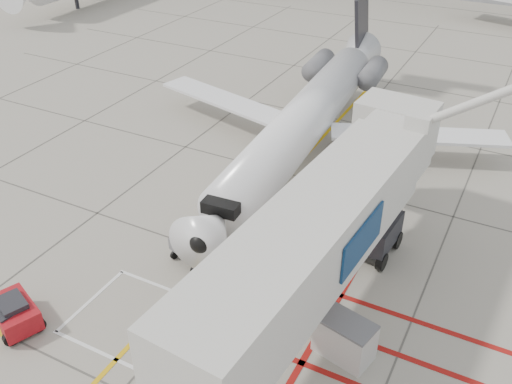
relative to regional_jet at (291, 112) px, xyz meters
The scene contains 9 objects.
ground_plane 12.67m from the regional_jet, 84.95° to the right, with size 260.00×260.00×0.00m, color gray.
regional_jet is the anchor object (origin of this frame).
jet_bridge 12.13m from the regional_jet, 62.53° to the right, with size 9.27×19.57×7.83m, color silver, non-canonical shape.
pushback_tug 16.39m from the regional_jet, 106.43° to the right, with size 2.24×1.40×1.30m, color #A30F17, non-canonical shape.
spill_bin 16.75m from the regional_jet, 106.65° to the right, with size 1.28×0.85×1.11m, color gold, non-canonical shape.
baggage_cart 9.59m from the regional_jet, 93.95° to the right, with size 1.80×1.14×1.14m, color #5C5B61, non-canonical shape.
ground_power_unit 13.45m from the regional_jet, 56.51° to the right, with size 2.07×1.21×1.64m, color #BCB8B3, non-canonical shape.
cone_nose 6.33m from the regional_jet, 115.46° to the right, with size 0.40×0.40×0.55m, color orange.
cone_side 9.39m from the regional_jet, 54.73° to the right, with size 0.39×0.39×0.55m, color orange.
Camera 1 is at (10.05, -13.24, 16.35)m, focal length 40.00 mm.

